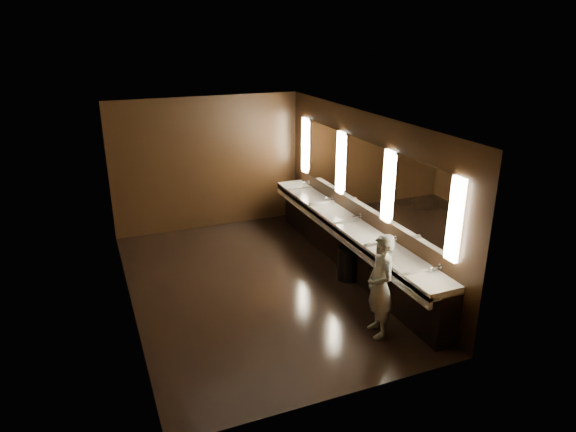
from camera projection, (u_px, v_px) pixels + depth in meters
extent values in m
plane|color=black|center=(255.00, 286.00, 8.66)|extent=(6.00, 6.00, 0.00)
cube|color=#2D2D2B|center=(251.00, 120.00, 7.69)|extent=(4.00, 6.00, 0.02)
cube|color=black|center=(208.00, 164.00, 10.78)|extent=(4.00, 0.02, 2.80)
cube|color=black|center=(341.00, 292.00, 5.57)|extent=(4.00, 0.02, 2.80)
cube|color=black|center=(123.00, 225.00, 7.47)|extent=(0.02, 6.00, 2.80)
cube|color=black|center=(363.00, 193.00, 8.88)|extent=(0.02, 6.00, 2.80)
cube|color=black|center=(351.00, 247.00, 9.17)|extent=(0.36, 5.40, 0.81)
cube|color=silver|center=(347.00, 225.00, 8.98)|extent=(0.55, 5.40, 0.12)
cube|color=silver|center=(335.00, 231.00, 8.92)|extent=(0.06, 5.40, 0.18)
cylinder|color=silver|center=(436.00, 267.00, 7.08)|extent=(0.18, 0.04, 0.04)
cylinder|color=silver|center=(392.00, 238.00, 8.04)|extent=(0.18, 0.04, 0.04)
cylinder|color=silver|center=(357.00, 216.00, 8.99)|extent=(0.18, 0.04, 0.04)
cylinder|color=silver|center=(329.00, 198.00, 9.95)|extent=(0.18, 0.04, 0.04)
cylinder|color=silver|center=(306.00, 183.00, 10.90)|extent=(0.18, 0.04, 0.04)
cube|color=#FFEDC6|center=(455.00, 220.00, 6.67)|extent=(0.06, 0.22, 1.15)
cube|color=white|center=(419.00, 201.00, 7.37)|extent=(0.03, 1.32, 1.15)
cube|color=#FFEDC6|center=(388.00, 186.00, 8.06)|extent=(0.06, 0.23, 1.15)
cube|color=white|center=(363.00, 174.00, 8.76)|extent=(0.03, 1.32, 1.15)
cube|color=#FFEDC6|center=(340.00, 163.00, 9.45)|extent=(0.06, 0.23, 1.15)
cube|color=white|center=(322.00, 153.00, 10.15)|extent=(0.03, 1.32, 1.15)
cube|color=#FFEDC6|center=(305.00, 145.00, 10.83)|extent=(0.06, 0.22, 1.15)
imported|color=#8CA6D0|center=(380.00, 286.00, 7.07)|extent=(0.44, 0.60, 1.51)
cylinder|color=black|center=(348.00, 263.00, 8.80)|extent=(0.49, 0.49, 0.59)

